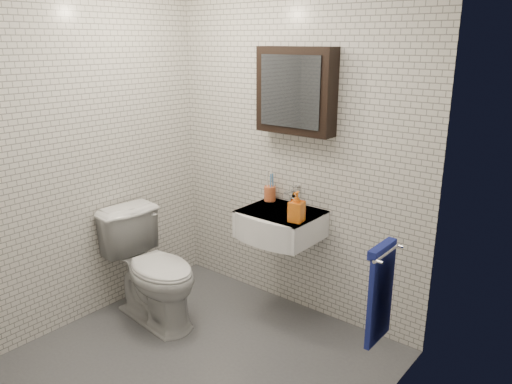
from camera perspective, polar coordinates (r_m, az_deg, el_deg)
ground at (r=3.52m, az=-5.91°, el=-18.43°), size 2.20×2.00×0.01m
room_shell at (r=2.93m, az=-6.78°, el=5.55°), size 2.22×2.02×2.51m
washbasin at (r=3.63m, az=2.47°, el=-3.75°), size 0.55×0.50×0.20m
faucet at (r=3.73m, az=4.30°, el=-0.59°), size 0.06×0.20×0.15m
mirror_cabinet at (r=3.57m, az=4.55°, el=11.45°), size 0.60×0.15×0.60m
towel_rail at (r=2.88m, az=14.06°, el=-10.78°), size 0.09×0.30×0.58m
toothbrush_cup at (r=3.84m, az=1.60°, el=-0.09°), size 0.10×0.10×0.25m
soap_bottle at (r=3.40m, az=4.67°, el=-1.69°), size 0.11×0.11×0.21m
toilet at (r=3.82m, az=-11.63°, el=-8.58°), size 0.86×0.55×0.83m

